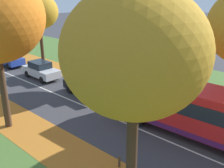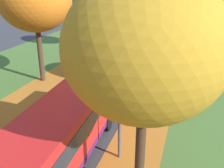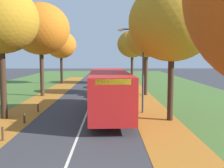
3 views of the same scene
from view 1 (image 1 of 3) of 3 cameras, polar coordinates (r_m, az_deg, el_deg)
The scene contains 13 objects.
leaf_litter_left at distance 13.64m, azimuth -5.87°, elevation -17.02°, with size 2.80×60.00×0.00m, color #B26B23.
grass_verge_right at distance 26.59m, azimuth 7.45°, elevation 2.08°, with size 12.00×90.00×0.01m, color #476B2D.
leaf_litter_right at distance 20.04m, azimuth 13.98°, elevation -4.62°, with size 2.80×60.00×0.00m, color #B26B23.
road_centre_line at distance 20.18m, azimuth -7.74°, elevation -4.02°, with size 0.12×80.00×0.01m, color silver.
tree_left_near at distance 8.35m, azimuth 4.98°, elevation 6.68°, with size 4.77×4.77×8.48m.
tree_right_mid at distance 22.98m, azimuth 0.58°, elevation 14.00°, with size 4.09×4.09×7.60m.
tree_right_far at distance 30.80m, azimuth -15.68°, elevation 14.91°, with size 4.27×4.27×7.68m.
bollard_fifth at distance 13.29m, azimuth 1.60°, elevation -16.54°, with size 0.12×0.12×0.57m, color #4C3823.
streetlamp_right at distance 17.32m, azimuth 18.34°, elevation 4.15°, with size 1.89×0.28×6.00m.
bus at distance 15.94m, azimuth 16.65°, elevation -4.88°, with size 2.94×10.49×2.98m.
car_black_lead at distance 21.24m, azimuth -5.55°, elevation -0.29°, with size 1.92×4.27×1.62m.
car_silver_following at distance 26.00m, azimuth -15.21°, elevation 2.97°, with size 1.85×4.23×1.62m.
car_blue_third_in_line at distance 31.52m, azimuth -21.67°, elevation 5.23°, with size 1.82×4.22×1.62m.
Camera 1 is at (-11.71, 5.80, 8.26)m, focal length 42.00 mm.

